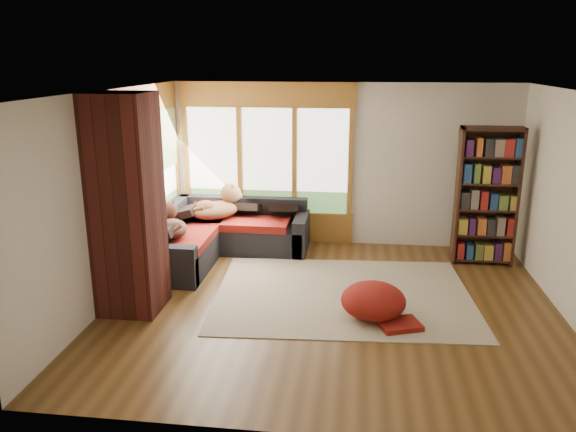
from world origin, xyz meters
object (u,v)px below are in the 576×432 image
(dog_tan, at_px, (219,202))
(bookshelf, at_px, (487,197))
(sectional_sofa, at_px, (212,235))
(area_rug, at_px, (343,294))
(brick_chimney, at_px, (127,205))
(pouf, at_px, (373,300))
(dog_brindle, at_px, (170,220))

(dog_tan, bearing_deg, bookshelf, -47.85)
(sectional_sofa, bearing_deg, area_rug, -30.66)
(brick_chimney, distance_m, bookshelf, 5.03)
(bookshelf, xyz_separation_m, pouf, (-1.64, -2.05, -0.80))
(brick_chimney, distance_m, area_rug, 2.93)
(bookshelf, bearing_deg, brick_chimney, -154.58)
(sectional_sofa, height_order, area_rug, sectional_sofa)
(bookshelf, bearing_deg, dog_brindle, -169.50)
(area_rug, distance_m, pouf, 0.74)
(brick_chimney, height_order, dog_tan, brick_chimney)
(brick_chimney, distance_m, pouf, 3.10)
(sectional_sofa, distance_m, pouf, 3.13)
(brick_chimney, xyz_separation_m, area_rug, (2.53, 0.71, -1.29))
(dog_tan, bearing_deg, brick_chimney, -148.99)
(sectional_sofa, height_order, dog_tan, dog_tan)
(brick_chimney, relative_size, sectional_sofa, 1.18)
(sectional_sofa, xyz_separation_m, dog_tan, (0.08, 0.23, 0.47))
(pouf, bearing_deg, sectional_sofa, 141.64)
(area_rug, relative_size, bookshelf, 1.61)
(bookshelf, relative_size, pouf, 2.65)
(dog_tan, height_order, dog_brindle, dog_tan)
(bookshelf, distance_m, dog_brindle, 4.58)
(dog_tan, bearing_deg, area_rug, -84.19)
(sectional_sofa, bearing_deg, pouf, -36.26)
(bookshelf, xyz_separation_m, dog_tan, (-4.02, 0.12, -0.25))
(brick_chimney, bearing_deg, dog_brindle, 88.22)
(area_rug, distance_m, dog_brindle, 2.66)
(dog_brindle, bearing_deg, pouf, -139.52)
(pouf, bearing_deg, bookshelf, 51.37)
(brick_chimney, xyz_separation_m, dog_brindle, (0.04, 1.32, -0.57))
(sectional_sofa, height_order, pouf, sectional_sofa)
(dog_brindle, bearing_deg, dog_tan, -53.13)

